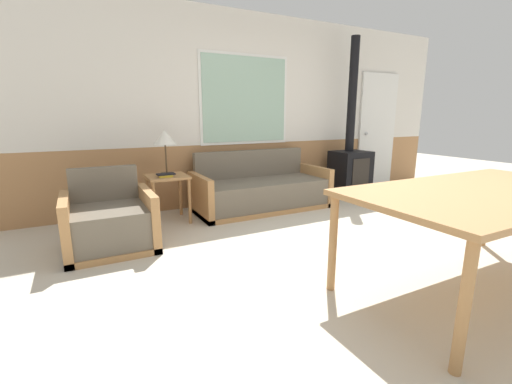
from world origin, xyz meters
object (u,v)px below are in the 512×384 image
Objects in this scene: side_table at (167,185)px; table_lamp at (165,139)px; couch at (261,191)px; dining_table at (486,198)px; wood_stove at (350,159)px; armchair at (110,224)px.

side_table is 0.55m from table_lamp.
dining_table is (0.35, -2.75, 0.46)m from couch.
wood_stove is (1.32, 2.82, -0.11)m from dining_table.
table_lamp reaches higher than couch.
table_lamp is at bearing 119.87° from dining_table.
armchair is at bearing 137.72° from dining_table.
dining_table is at bearing -82.65° from couch.
armchair is 0.33× the size of wood_stove.
couch is 1.49m from table_lamp.
armchair is (-2.01, -0.60, 0.00)m from couch.
wood_stove reaches higher than couch.
table_lamp reaches higher than armchair.
armchair is 1.42× the size of side_table.
table_lamp reaches higher than dining_table.
side_table is 0.23× the size of wood_stove.
couch is 3.48× the size of table_lamp.
couch reaches higher than dining_table.
table_lamp is 0.26× the size of dining_table.
couch is 1.71m from wood_stove.
table_lamp is (0.74, 0.69, 0.76)m from armchair.
dining_table reaches higher than armchair.
couch is 3.23× the size of side_table.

